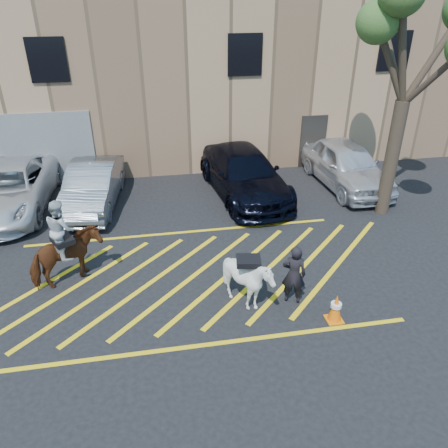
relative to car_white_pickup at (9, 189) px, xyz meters
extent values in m
plane|color=black|center=(5.64, -4.90, -0.78)|extent=(90.00, 90.00, 0.00)
imported|color=silver|center=(0.00, 0.00, 0.00)|extent=(2.76, 5.67, 1.55)
imported|color=gray|center=(2.80, -0.20, -0.03)|extent=(2.11, 4.66, 1.48)
imported|color=black|center=(8.19, -0.13, 0.04)|extent=(2.98, 5.87, 1.63)
imported|color=silver|center=(12.22, -0.05, 0.07)|extent=(2.32, 5.09, 1.69)
imported|color=black|center=(8.02, -6.55, 0.01)|extent=(0.67, 0.55, 1.57)
cube|color=tan|center=(5.64, 7.10, 2.72)|extent=(32.00, 10.00, 7.00)
cube|color=black|center=(1.64, 2.06, 3.82)|extent=(1.30, 0.08, 1.50)
cube|color=black|center=(8.64, 2.06, 3.82)|extent=(1.30, 0.08, 1.50)
cube|color=black|center=(14.64, 2.06, 3.82)|extent=(1.30, 0.08, 1.50)
cube|color=#38332D|center=(11.64, 2.06, 0.32)|extent=(1.10, 0.08, 2.20)
cube|color=yellow|center=(1.44, -5.20, -0.77)|extent=(4.20, 4.20, 0.01)
cube|color=yellow|center=(2.49, -5.20, -0.77)|extent=(4.20, 4.20, 0.01)
cube|color=yellow|center=(3.54, -5.20, -0.77)|extent=(4.20, 4.20, 0.01)
cube|color=yellow|center=(4.59, -5.20, -0.77)|extent=(4.20, 4.20, 0.01)
cube|color=yellow|center=(5.64, -5.20, -0.77)|extent=(4.20, 4.20, 0.01)
cube|color=yellow|center=(6.69, -5.20, -0.77)|extent=(4.20, 4.20, 0.01)
cube|color=yellow|center=(7.74, -5.20, -0.77)|extent=(4.20, 4.20, 0.01)
cube|color=yellow|center=(8.79, -5.20, -0.77)|extent=(4.20, 4.20, 0.01)
cube|color=yellow|center=(9.84, -5.20, -0.77)|extent=(4.20, 4.20, 0.01)
cube|color=yellow|center=(5.64, -2.70, -0.77)|extent=(9.50, 0.12, 0.01)
cube|color=yellow|center=(5.64, -7.70, -0.77)|extent=(9.50, 0.12, 0.01)
imported|color=#5D2E16|center=(2.52, -4.79, -0.02)|extent=(1.97, 1.60, 1.52)
imported|color=#B0B4BB|center=(2.52, -4.79, 0.83)|extent=(0.88, 0.94, 1.55)
cube|color=black|center=(2.52, -4.79, 0.51)|extent=(0.68, 0.71, 0.14)
imported|color=white|center=(6.89, -6.54, -0.05)|extent=(1.38, 1.50, 1.46)
cube|color=black|center=(6.89, -6.54, 0.52)|extent=(0.63, 0.55, 0.14)
cube|color=orange|center=(8.78, -7.42, -0.76)|extent=(0.38, 0.38, 0.03)
cone|color=orange|center=(8.78, -7.42, -0.40)|extent=(0.32, 0.32, 0.70)
cylinder|color=white|center=(8.78, -7.42, -0.34)|extent=(0.25, 0.25, 0.10)
cylinder|color=#493B2C|center=(12.56, -2.48, 1.12)|extent=(0.44, 0.44, 3.80)
cylinder|color=#4C3F2E|center=(13.34, -2.34, 4.20)|extent=(1.76, 0.51, 2.68)
cylinder|color=#493E2C|center=(12.48, -1.62, 4.03)|extent=(0.33, 1.88, 2.34)
cylinder|color=#403627|center=(11.95, -2.48, 4.07)|extent=(1.40, 0.20, 2.39)
cylinder|color=#4C3A2E|center=(12.90, -3.21, 3.82)|extent=(0.78, 1.62, 1.96)
cylinder|color=#4A3F2C|center=(12.09, -2.75, 4.43)|extent=(1.16, 0.77, 3.11)
sphere|color=#4D6C2E|center=(12.41, -0.76, 5.13)|extent=(1.20, 1.20, 1.20)
sphere|color=#477130|center=(11.34, -2.48, 5.22)|extent=(1.20, 1.20, 1.20)
camera|label=1|loc=(4.85, -14.71, 6.14)|focal=35.00mm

